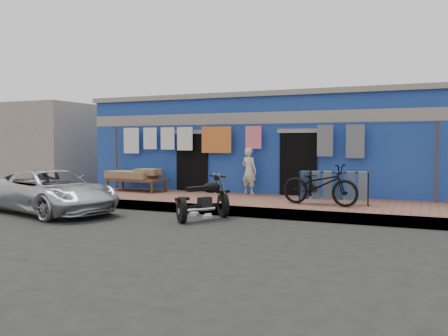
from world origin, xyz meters
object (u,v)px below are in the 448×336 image
(seated_person, at_px, (249,171))
(jeans_rack, at_px, (333,187))
(bicycle, at_px, (320,180))
(charpoy, at_px, (137,180))
(motorcycle, at_px, (203,198))
(car, at_px, (51,191))

(seated_person, bearing_deg, jeans_rack, 171.12)
(bicycle, height_order, charpoy, bicycle)
(charpoy, bearing_deg, motorcycle, -37.80)
(seated_person, relative_size, jeans_rack, 0.77)
(car, relative_size, seated_person, 2.92)
(charpoy, distance_m, jeans_rack, 6.50)
(car, distance_m, seated_person, 5.62)
(motorcycle, bearing_deg, jeans_rack, 64.12)
(bicycle, bearing_deg, motorcycle, 137.54)
(jeans_rack, bearing_deg, charpoy, 172.67)
(bicycle, relative_size, charpoy, 0.91)
(car, distance_m, jeans_rack, 7.18)
(car, bearing_deg, seated_person, -28.76)
(car, bearing_deg, jeans_rack, -52.65)
(motorcycle, relative_size, charpoy, 0.78)
(car, distance_m, charpoy, 3.57)
(bicycle, distance_m, jeans_rack, 0.48)
(motorcycle, distance_m, charpoy, 4.87)
(bicycle, bearing_deg, seated_person, 65.81)
(seated_person, bearing_deg, bicycle, 163.04)
(motorcycle, xyz_separation_m, jeans_rack, (2.59, 2.16, 0.17))
(car, relative_size, charpoy, 1.92)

